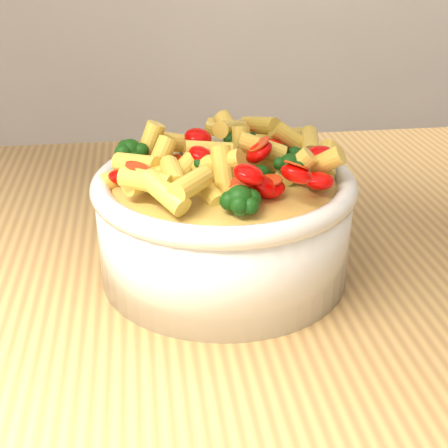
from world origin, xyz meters
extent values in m
cube|color=tan|center=(0.00, 0.00, 0.88)|extent=(1.20, 0.80, 0.04)
cylinder|color=silver|center=(-0.05, 0.01, 0.94)|extent=(0.22, 0.22, 0.09)
ellipsoid|color=silver|center=(-0.05, 0.01, 0.92)|extent=(0.20, 0.20, 0.03)
torus|color=silver|center=(-0.05, 0.01, 0.99)|extent=(0.23, 0.23, 0.02)
ellipsoid|color=#EFC751|center=(-0.05, 0.01, 0.99)|extent=(0.19, 0.19, 0.02)
camera|label=1|loc=(-0.12, -0.48, 1.19)|focal=50.00mm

